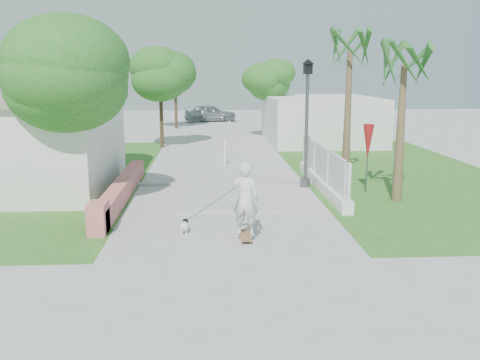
{
  "coord_description": "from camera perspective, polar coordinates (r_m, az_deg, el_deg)",
  "views": [
    {
      "loc": [
        -0.53,
        -12.89,
        3.98
      ],
      "look_at": [
        0.33,
        1.37,
        1.1
      ],
      "focal_mm": 40.0,
      "sensor_mm": 36.0,
      "label": 1
    }
  ],
  "objects": [
    {
      "name": "tree_left_mid",
      "position": [
        21.94,
        -16.74,
        9.66
      ],
      "size": [
        3.2,
        3.2,
        4.85
      ],
      "color": "#4C3826",
      "rests_on": "ground"
    },
    {
      "name": "tree_path_far",
      "position": [
        38.94,
        -6.91,
        11.09
      ],
      "size": [
        3.2,
        3.2,
        5.17
      ],
      "color": "#4C3826",
      "rests_on": "ground"
    },
    {
      "name": "patio_umbrella",
      "position": [
        18.34,
        13.5,
        3.89
      ],
      "size": [
        0.36,
        0.36,
        2.3
      ],
      "color": "#59595E",
      "rests_on": "ground"
    },
    {
      "name": "tree_path_right",
      "position": [
        33.09,
        3.09,
        10.55
      ],
      "size": [
        3.0,
        3.0,
        4.79
      ],
      "color": "#4C3826",
      "rests_on": "ground"
    },
    {
      "name": "grass_left",
      "position": [
        22.23,
        -20.32,
        0.38
      ],
      "size": [
        8.0,
        20.0,
        0.01
      ],
      "primitive_type": "cube",
      "color": "#2F6820",
      "rests_on": "ground"
    },
    {
      "name": "palm_near",
      "position": [
        17.15,
        17.08,
        10.82
      ],
      "size": [
        1.8,
        1.8,
        4.7
      ],
      "color": "brown",
      "rests_on": "ground"
    },
    {
      "name": "tree_left_near",
      "position": [
        16.36,
        -17.73,
        10.31
      ],
      "size": [
        3.6,
        3.6,
        5.28
      ],
      "color": "#4C3826",
      "rests_on": "ground"
    },
    {
      "name": "grass_right",
      "position": [
        22.56,
        16.1,
        0.8
      ],
      "size": [
        8.0,
        20.0,
        0.01
      ],
      "primitive_type": "cube",
      "color": "#2F6820",
      "rests_on": "ground"
    },
    {
      "name": "street_lamp",
      "position": [
        18.77,
        7.13,
        6.56
      ],
      "size": [
        0.44,
        0.44,
        4.44
      ],
      "color": "#59595E",
      "rests_on": "ground"
    },
    {
      "name": "parked_car",
      "position": [
        43.89,
        -3.2,
        7.12
      ],
      "size": [
        4.4,
        2.22,
        1.44
      ],
      "primitive_type": "imported",
      "rotation": [
        0.0,
        0.0,
        1.7
      ],
      "color": "#A1A4A9",
      "rests_on": "ground"
    },
    {
      "name": "tree_path_left",
      "position": [
        28.98,
        -8.47,
        10.96
      ],
      "size": [
        3.4,
        3.4,
        5.23
      ],
      "color": "#4C3826",
      "rests_on": "ground"
    },
    {
      "name": "bollard",
      "position": [
        23.15,
        -1.62,
        2.96
      ],
      "size": [
        0.14,
        0.14,
        1.09
      ],
      "color": "white",
      "rests_on": "ground"
    },
    {
      "name": "dog",
      "position": [
        13.6,
        -5.94,
        -4.86
      ],
      "size": [
        0.26,
        0.51,
        0.35
      ],
      "rotation": [
        0.0,
        0.0,
        -0.09
      ],
      "color": "white",
      "rests_on": "ground"
    },
    {
      "name": "skateboarder",
      "position": [
        13.06,
        -1.95,
        -2.5
      ],
      "size": [
        1.88,
        1.26,
        1.91
      ],
      "rotation": [
        0.0,
        0.0,
        2.77
      ],
      "color": "#99693D",
      "rests_on": "ground"
    },
    {
      "name": "palm_far",
      "position": [
        20.07,
        11.64,
        12.61
      ],
      "size": [
        1.8,
        1.8,
        5.3
      ],
      "color": "brown",
      "rests_on": "ground"
    },
    {
      "name": "ground",
      "position": [
        13.5,
        -1.06,
        -5.75
      ],
      "size": [
        90.0,
        90.0,
        0.0
      ],
      "primitive_type": "plane",
      "color": "#B7B7B2",
      "rests_on": "ground"
    },
    {
      "name": "lattice_fence",
      "position": [
        18.64,
        8.77,
        0.64
      ],
      "size": [
        0.35,
        7.0,
        1.5
      ],
      "color": "white",
      "rests_on": "ground"
    },
    {
      "name": "pink_wall",
      "position": [
        17.08,
        -12.71,
        -1.29
      ],
      "size": [
        0.45,
        8.2,
        0.8
      ],
      "color": "#CA6B67",
      "rests_on": "ground"
    },
    {
      "name": "building_right",
      "position": [
        31.69,
        8.49,
        6.43
      ],
      "size": [
        6.0,
        8.0,
        2.6
      ],
      "primitive_type": "cube",
      "color": "silver",
      "rests_on": "ground"
    },
    {
      "name": "curb",
      "position": [
        19.3,
        -1.81,
        -0.35
      ],
      "size": [
        6.5,
        0.25,
        0.1
      ],
      "primitive_type": "cube",
      "color": "#999993",
      "rests_on": "ground"
    },
    {
      "name": "path_strip",
      "position": [
        33.13,
        -2.53,
        4.54
      ],
      "size": [
        3.2,
        36.0,
        0.06
      ],
      "primitive_type": "cube",
      "color": "#B7B7B2",
      "rests_on": "ground"
    }
  ]
}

